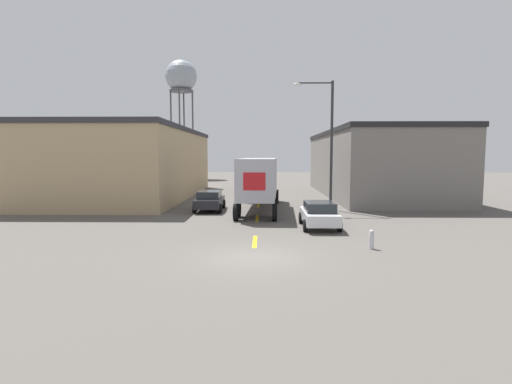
{
  "coord_description": "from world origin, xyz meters",
  "views": [
    {
      "loc": [
        0.39,
        -15.55,
        4.04
      ],
      "look_at": [
        -0.07,
        9.52,
        1.73
      ],
      "focal_mm": 28.0,
      "sensor_mm": 36.0,
      "label": 1
    }
  ],
  "objects": [
    {
      "name": "parked_car_left_far",
      "position": [
        -3.53,
        13.34,
        0.77
      ],
      "size": [
        2.02,
        4.16,
        1.45
      ],
      "color": "black",
      "rests_on": "ground_plane"
    },
    {
      "name": "parked_car_right_near",
      "position": [
        3.53,
        6.61,
        0.77
      ],
      "size": [
        2.02,
        4.16,
        1.45
      ],
      "color": "silver",
      "rests_on": "ground_plane"
    },
    {
      "name": "water_tower",
      "position": [
        -14.17,
        56.27,
        17.65
      ],
      "size": [
        5.55,
        5.55,
        20.78
      ],
      "color": "#47474C",
      "rests_on": "ground_plane"
    },
    {
      "name": "semi_truck",
      "position": [
        0.14,
        13.97,
        2.3
      ],
      "size": [
        3.21,
        12.19,
        3.82
      ],
      "rotation": [
        0.0,
        0.0,
        -0.05
      ],
      "color": "silver",
      "rests_on": "ground_plane"
    },
    {
      "name": "fire_hydrant",
      "position": [
        5.07,
        1.51,
        0.42
      ],
      "size": [
        0.22,
        0.22,
        0.84
      ],
      "color": "silver",
      "rests_on": "ground_plane"
    },
    {
      "name": "street_lamp",
      "position": [
        5.06,
        13.82,
        5.4
      ],
      "size": [
        2.91,
        0.32,
        9.39
      ],
      "color": "#2D2D30",
      "rests_on": "ground_plane"
    },
    {
      "name": "warehouse_left",
      "position": [
        -12.97,
        22.87,
        3.3
      ],
      "size": [
        12.88,
        23.92,
        6.59
      ],
      "color": "tan",
      "rests_on": "ground_plane"
    },
    {
      "name": "ground_plane",
      "position": [
        0.0,
        0.0,
        0.0
      ],
      "size": [
        160.0,
        160.0,
        0.0
      ],
      "primitive_type": "plane",
      "color": "#56514C"
    },
    {
      "name": "road_centerline",
      "position": [
        0.0,
        9.75,
        0.0
      ],
      "size": [
        0.2,
        16.37,
        0.01
      ],
      "color": "gold",
      "rests_on": "ground_plane"
    },
    {
      "name": "warehouse_right",
      "position": [
        11.38,
        25.12,
        3.22
      ],
      "size": [
        9.7,
        24.25,
        6.43
      ],
      "color": "slate",
      "rests_on": "ground_plane"
    }
  ]
}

